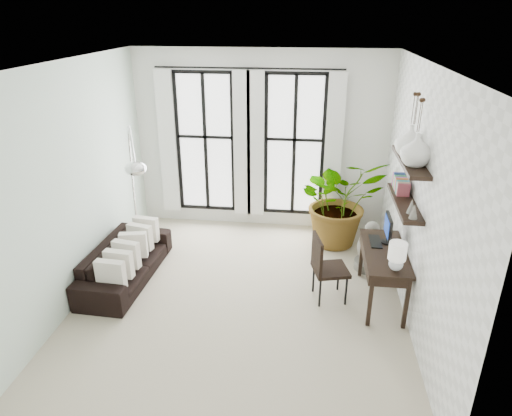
% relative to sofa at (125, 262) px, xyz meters
% --- Properties ---
extents(floor, '(5.00, 5.00, 0.00)m').
position_rel_sofa_xyz_m(floor, '(1.80, -0.31, -0.29)').
color(floor, '#B7AC91').
rests_on(floor, ground).
extents(ceiling, '(5.00, 5.00, 0.00)m').
position_rel_sofa_xyz_m(ceiling, '(1.80, -0.31, 2.91)').
color(ceiling, white).
rests_on(ceiling, wall_back).
extents(wall_left, '(0.00, 5.00, 5.00)m').
position_rel_sofa_xyz_m(wall_left, '(-0.45, -0.31, 1.31)').
color(wall_left, silver).
rests_on(wall_left, floor).
extents(wall_right, '(0.00, 5.00, 5.00)m').
position_rel_sofa_xyz_m(wall_right, '(4.05, -0.31, 1.31)').
color(wall_right, white).
rests_on(wall_right, floor).
extents(wall_back, '(4.50, 0.00, 4.50)m').
position_rel_sofa_xyz_m(wall_back, '(1.80, 2.19, 1.31)').
color(wall_back, white).
rests_on(wall_back, floor).
extents(windows, '(3.26, 0.13, 2.65)m').
position_rel_sofa_xyz_m(windows, '(1.60, 2.12, 1.27)').
color(windows, white).
rests_on(windows, wall_back).
extents(wall_shelves, '(0.25, 1.30, 0.60)m').
position_rel_sofa_xyz_m(wall_shelves, '(3.91, -0.08, 1.44)').
color(wall_shelves, black).
rests_on(wall_shelves, wall_right).
extents(sofa, '(0.86, 1.99, 0.57)m').
position_rel_sofa_xyz_m(sofa, '(0.00, 0.00, 0.00)').
color(sofa, black).
rests_on(sofa, floor).
extents(throw_pillows, '(0.40, 1.52, 0.40)m').
position_rel_sofa_xyz_m(throw_pillows, '(0.10, 0.00, 0.21)').
color(throw_pillows, silver).
rests_on(throw_pillows, sofa).
extents(plant, '(1.74, 1.62, 1.59)m').
position_rel_sofa_xyz_m(plant, '(3.22, 1.58, 0.51)').
color(plant, '#2D7228').
rests_on(plant, floor).
extents(desk, '(0.56, 1.32, 1.17)m').
position_rel_sofa_xyz_m(desk, '(3.75, -0.16, 0.44)').
color(desk, black).
rests_on(desk, floor).
extents(desk_chair, '(0.56, 0.56, 0.97)m').
position_rel_sofa_xyz_m(desk_chair, '(2.95, -0.18, 0.27)').
color(desk_chair, black).
rests_on(desk_chair, floor).
extents(arc_lamp, '(0.72, 1.10, 2.27)m').
position_rel_sofa_xyz_m(arc_lamp, '(0.10, 0.43, 1.46)').
color(arc_lamp, silver).
rests_on(arc_lamp, floor).
extents(buddha, '(0.45, 0.45, 0.81)m').
position_rel_sofa_xyz_m(buddha, '(3.68, 0.74, 0.06)').
color(buddha, gray).
rests_on(buddha, floor).
extents(vase_a, '(0.37, 0.37, 0.38)m').
position_rel_sofa_xyz_m(vase_a, '(3.91, -0.36, 1.98)').
color(vase_a, white).
rests_on(vase_a, shelf_upper).
extents(vase_b, '(0.37, 0.37, 0.38)m').
position_rel_sofa_xyz_m(vase_b, '(3.91, 0.04, 1.98)').
color(vase_b, white).
rests_on(vase_b, shelf_upper).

